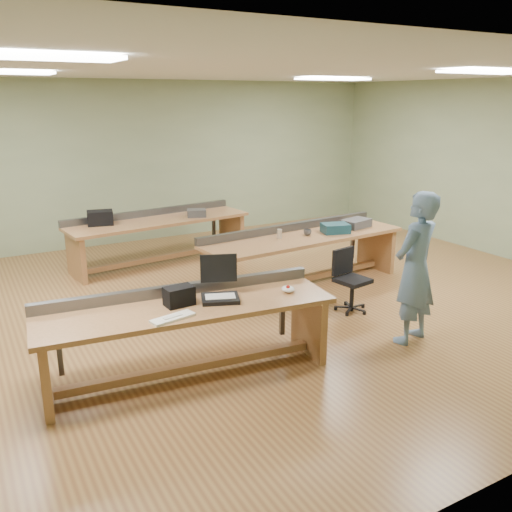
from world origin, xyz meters
name	(u,v)px	position (x,y,z in m)	size (l,w,h in m)	color
floor	(243,304)	(0.00, 0.00, 0.00)	(10.00, 10.00, 0.00)	olive
ceiling	(241,69)	(0.00, 0.00, 3.00)	(10.00, 10.00, 0.00)	silver
wall_back	(143,162)	(0.00, 4.00, 1.50)	(10.00, 0.04, 3.00)	#8FA079
wall_right	(501,169)	(5.00, 0.00, 1.50)	(0.04, 8.00, 3.00)	#8FA079
fluor_panels	(241,72)	(0.00, 0.00, 2.97)	(6.20, 3.50, 0.03)	white
workbench_front	(187,323)	(-1.38, -1.43, 0.56)	(2.93, 1.06, 0.86)	#B0774A
workbench_mid	(303,248)	(1.15, 0.29, 0.56)	(3.21, 1.09, 0.86)	#B0774A
workbench_back	(159,230)	(-0.31, 2.38, 0.56)	(3.10, 1.15, 0.86)	#B0774A
person	(415,268)	(1.14, -1.92, 0.86)	(0.63, 0.41, 1.73)	#677FA9
laptop_base	(220,299)	(-1.04, -1.49, 0.77)	(0.37, 0.30, 0.04)	black
laptop_screen	(219,268)	(-0.99, -1.35, 1.04)	(0.37, 0.02, 0.29)	black
keyboard	(173,318)	(-1.62, -1.70, 0.76)	(0.42, 0.14, 0.02)	silver
trackball_mouse	(288,289)	(-0.32, -1.61, 0.78)	(0.13, 0.15, 0.06)	white
camera_bag	(179,296)	(-1.44, -1.40, 0.84)	(0.27, 0.18, 0.19)	black
task_chair	(350,288)	(1.12, -0.85, 0.30)	(0.50, 0.50, 0.81)	black
parts_bin_teal	(335,228)	(1.66, 0.20, 0.82)	(0.38, 0.29, 0.13)	#143741
parts_bin_grey	(356,223)	(2.16, 0.33, 0.81)	(0.45, 0.29, 0.12)	#3A3A3D
mug	(307,232)	(1.21, 0.27, 0.79)	(0.11, 0.11, 0.09)	#3A3A3D
drinks_can	(279,234)	(0.77, 0.32, 0.82)	(0.07, 0.07, 0.13)	white
storage_box_back	(100,218)	(-1.24, 2.43, 0.86)	(0.39, 0.28, 0.22)	black
tray_back	(197,213)	(0.32, 2.24, 0.81)	(0.31, 0.23, 0.12)	#3A3A3D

